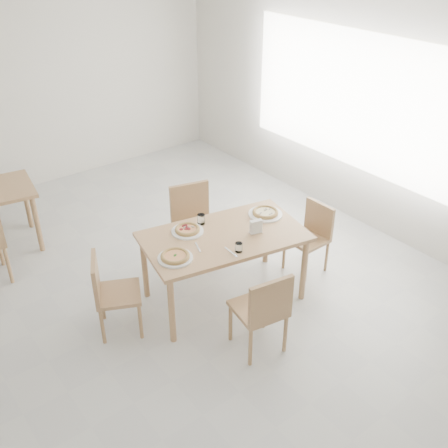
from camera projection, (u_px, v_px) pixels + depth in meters
room at (351, 100)px, 6.22m from camera, size 7.28×7.00×7.00m
main_table at (224, 242)px, 5.07m from camera, size 1.69×1.17×0.75m
chair_south at (263, 308)px, 4.49m from camera, size 0.48×0.48×0.85m
chair_north at (194, 219)px, 5.74m from camera, size 0.54×0.54×0.90m
chair_west at (109, 290)px, 4.75m from camera, size 0.53×0.53×0.81m
chair_east at (312, 232)px, 5.64m from camera, size 0.39×0.39×0.77m
plate_margherita at (175, 258)px, 4.67m from camera, size 0.32×0.32×0.02m
plate_mushroom at (265, 214)px, 5.35m from camera, size 0.35×0.35×0.02m
plate_pepperoni at (187, 231)px, 5.07m from camera, size 0.31×0.31×0.02m
pizza_margherita at (175, 256)px, 4.66m from camera, size 0.30×0.30×0.03m
pizza_mushroom at (265, 212)px, 5.34m from camera, size 0.32×0.32×0.03m
pizza_pepperoni at (187, 229)px, 5.05m from camera, size 0.25×0.25×0.03m
tumbler_a at (201, 219)px, 5.18m from camera, size 0.08×0.08×0.10m
tumbler_b at (239, 247)px, 4.76m from camera, size 0.07×0.07×0.09m
napkin_holder at (256, 227)px, 5.02m from camera, size 0.14×0.10×0.14m
fork_a at (231, 252)px, 4.76m from camera, size 0.02×0.19×0.01m
fork_b at (198, 247)px, 4.83m from camera, size 0.07×0.17×0.01m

